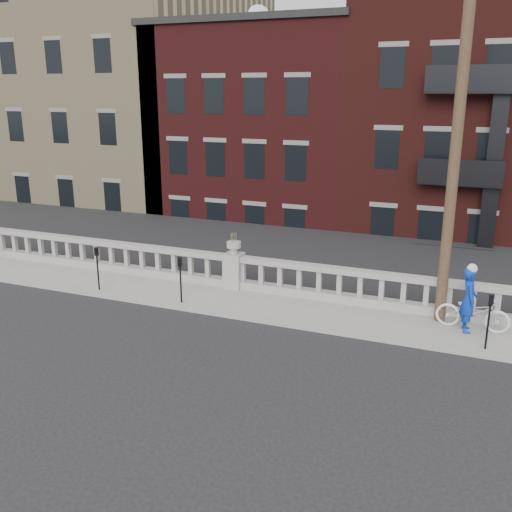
# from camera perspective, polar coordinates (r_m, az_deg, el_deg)

# --- Properties ---
(ground) EXTENTS (120.00, 120.00, 0.00)m
(ground) POSITION_cam_1_polar(r_m,az_deg,el_deg) (14.72, -8.56, -8.38)
(ground) COLOR black
(ground) RESTS_ON ground
(sidewalk) EXTENTS (32.00, 2.20, 0.15)m
(sidewalk) POSITION_cam_1_polar(r_m,az_deg,el_deg) (17.13, -3.49, -4.33)
(sidewalk) COLOR gray
(sidewalk) RESTS_ON ground
(balustrade) EXTENTS (28.00, 0.34, 1.03)m
(balustrade) POSITION_cam_1_polar(r_m,az_deg,el_deg) (17.76, -2.20, -1.63)
(balustrade) COLOR gray
(balustrade) RESTS_ON sidewalk
(planter_pedestal) EXTENTS (0.55, 0.55, 1.76)m
(planter_pedestal) POSITION_cam_1_polar(r_m,az_deg,el_deg) (17.70, -2.21, -1.04)
(planter_pedestal) COLOR gray
(planter_pedestal) RESTS_ON sidewalk
(lower_level) EXTENTS (80.00, 44.00, 20.80)m
(lower_level) POSITION_cam_1_polar(r_m,az_deg,el_deg) (35.25, 11.67, 10.30)
(lower_level) COLOR #605E59
(lower_level) RESTS_ON ground
(utility_pole) EXTENTS (1.60, 0.28, 10.00)m
(utility_pole) POSITION_cam_1_polar(r_m,az_deg,el_deg) (15.09, 19.53, 12.10)
(utility_pole) COLOR #422D1E
(utility_pole) RESTS_ON sidewalk
(parking_meter_b) EXTENTS (0.10, 0.09, 1.36)m
(parking_meter_b) POSITION_cam_1_polar(r_m,az_deg,el_deg) (18.06, -15.59, -0.74)
(parking_meter_b) COLOR black
(parking_meter_b) RESTS_ON sidewalk
(parking_meter_c) EXTENTS (0.10, 0.09, 1.36)m
(parking_meter_c) POSITION_cam_1_polar(r_m,az_deg,el_deg) (16.51, -7.56, -1.87)
(parking_meter_c) COLOR black
(parking_meter_c) RESTS_ON sidewalk
(parking_meter_d) EXTENTS (0.10, 0.09, 1.36)m
(parking_meter_d) POSITION_cam_1_polar(r_m,az_deg,el_deg) (14.52, 22.28, -5.56)
(parking_meter_d) COLOR black
(parking_meter_d) RESTS_ON sidewalk
(bicycle) EXTENTS (1.84, 0.70, 0.95)m
(bicycle) POSITION_cam_1_polar(r_m,az_deg,el_deg) (15.69, 20.86, -5.24)
(bicycle) COLOR silver
(bicycle) RESTS_ON sidewalk
(cyclist) EXTENTS (0.52, 0.68, 1.69)m
(cyclist) POSITION_cam_1_polar(r_m,az_deg,el_deg) (15.41, 20.50, -4.13)
(cyclist) COLOR #0B31A9
(cyclist) RESTS_ON sidewalk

